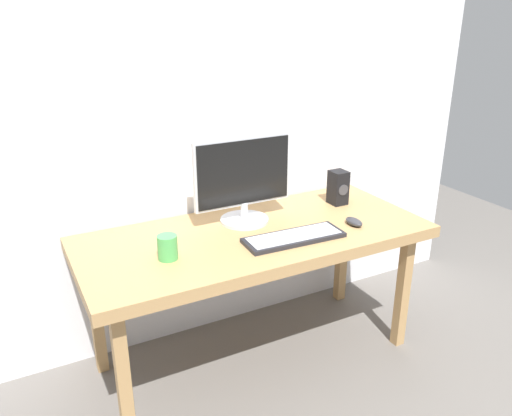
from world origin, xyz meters
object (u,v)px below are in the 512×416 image
at_px(mouse, 354,222).
at_px(keyboard_primary, 294,237).
at_px(monitor, 243,180).
at_px(speaker_right, 338,187).
at_px(desk, 255,244).
at_px(coffee_mug, 168,247).

bearing_deg(mouse, keyboard_primary, -178.73).
xyz_separation_m(monitor, speaker_right, (0.56, -0.02, -0.12)).
distance_m(desk, speaker_right, 0.60).
bearing_deg(monitor, coffee_mug, -154.46).
relative_size(keyboard_primary, speaker_right, 2.60).
distance_m(desk, coffee_mug, 0.48).
relative_size(mouse, speaker_right, 0.59).
bearing_deg(mouse, speaker_right, 69.25).
bearing_deg(monitor, keyboard_primary, -71.32).
height_order(speaker_right, coffee_mug, speaker_right).
xyz_separation_m(monitor, mouse, (0.45, -0.30, -0.20)).
relative_size(monitor, mouse, 4.69).
relative_size(monitor, coffee_mug, 4.75).
bearing_deg(keyboard_primary, desk, 125.65).
relative_size(desk, monitor, 3.28).
bearing_deg(speaker_right, desk, -167.26).
bearing_deg(keyboard_primary, coffee_mug, 171.69).
xyz_separation_m(mouse, coffee_mug, (-0.92, 0.07, 0.04)).
xyz_separation_m(mouse, speaker_right, (0.10, 0.28, 0.07)).
relative_size(desk, speaker_right, 9.05).
relative_size(keyboard_primary, coffee_mug, 4.48).
bearing_deg(desk, monitor, 85.66).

